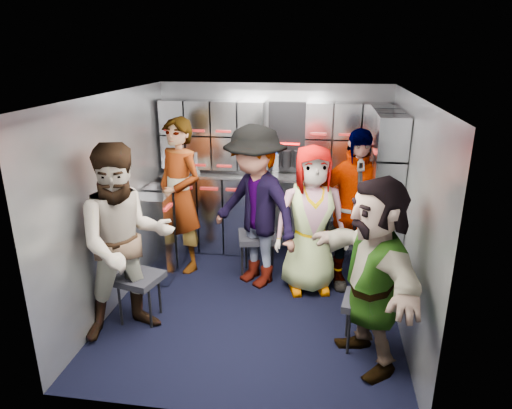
# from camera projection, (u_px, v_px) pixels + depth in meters

# --- Properties ---
(floor) EXTENTS (3.00, 3.00, 0.00)m
(floor) POSITION_uv_depth(u_px,v_px,m) (255.00, 305.00, 4.67)
(floor) COLOR black
(floor) RESTS_ON ground
(wall_back) EXTENTS (2.80, 0.04, 2.10)m
(wall_back) POSITION_uv_depth(u_px,v_px,m) (273.00, 169.00, 5.73)
(wall_back) COLOR gray
(wall_back) RESTS_ON ground
(wall_left) EXTENTS (0.04, 3.00, 2.10)m
(wall_left) POSITION_uv_depth(u_px,v_px,m) (116.00, 201.00, 4.52)
(wall_left) COLOR gray
(wall_left) RESTS_ON ground
(wall_right) EXTENTS (0.04, 3.00, 2.10)m
(wall_right) POSITION_uv_depth(u_px,v_px,m) (407.00, 216.00, 4.13)
(wall_right) COLOR gray
(wall_right) RESTS_ON ground
(ceiling) EXTENTS (2.80, 3.00, 0.02)m
(ceiling) POSITION_uv_depth(u_px,v_px,m) (255.00, 95.00, 3.98)
(ceiling) COLOR silver
(ceiling) RESTS_ON wall_back
(cart_bank_back) EXTENTS (2.68, 0.38, 0.99)m
(cart_bank_back) POSITION_uv_depth(u_px,v_px,m) (270.00, 216.00, 5.71)
(cart_bank_back) COLOR #A3A7B3
(cart_bank_back) RESTS_ON ground
(cart_bank_left) EXTENTS (0.38, 0.76, 0.99)m
(cart_bank_left) POSITION_uv_depth(u_px,v_px,m) (159.00, 233.00, 5.20)
(cart_bank_left) COLOR #A3A7B3
(cart_bank_left) RESTS_ON ground
(counter) EXTENTS (2.68, 0.42, 0.03)m
(counter) POSITION_uv_depth(u_px,v_px,m) (271.00, 176.00, 5.54)
(counter) COLOR #B7B9BE
(counter) RESTS_ON cart_bank_back
(locker_bank_back) EXTENTS (2.68, 0.28, 0.82)m
(locker_bank_back) POSITION_uv_depth(u_px,v_px,m) (272.00, 136.00, 5.44)
(locker_bank_back) COLOR #A3A7B3
(locker_bank_back) RESTS_ON wall_back
(locker_bank_right) EXTENTS (0.28, 1.00, 0.82)m
(locker_bank_right) POSITION_uv_depth(u_px,v_px,m) (386.00, 151.00, 4.66)
(locker_bank_right) COLOR #A3A7B3
(locker_bank_right) RESTS_ON wall_right
(right_cabinet) EXTENTS (0.28, 1.20, 1.00)m
(right_cabinet) POSITION_uv_depth(u_px,v_px,m) (378.00, 244.00, 4.89)
(right_cabinet) COLOR #A3A7B3
(right_cabinet) RESTS_ON ground
(coffee_niche) EXTENTS (0.46, 0.16, 0.84)m
(coffee_niche) POSITION_uv_depth(u_px,v_px,m) (287.00, 138.00, 5.48)
(coffee_niche) COLOR black
(coffee_niche) RESTS_ON wall_back
(red_latch_strip) EXTENTS (2.60, 0.02, 0.03)m
(red_latch_strip) POSITION_uv_depth(u_px,v_px,m) (269.00, 192.00, 5.40)
(red_latch_strip) COLOR #A81D1B
(red_latch_strip) RESTS_ON cart_bank_back
(jump_seat_near_left) EXTENTS (0.48, 0.46, 0.47)m
(jump_seat_near_left) POSITION_uv_depth(u_px,v_px,m) (138.00, 280.00, 4.30)
(jump_seat_near_left) COLOR black
(jump_seat_near_left) RESTS_ON ground
(jump_seat_mid_left) EXTENTS (0.50, 0.49, 0.50)m
(jump_seat_mid_left) POSITION_uv_depth(u_px,v_px,m) (258.00, 239.00, 5.16)
(jump_seat_mid_left) COLOR black
(jump_seat_mid_left) RESTS_ON ground
(jump_seat_center) EXTENTS (0.48, 0.47, 0.45)m
(jump_seat_center) POSITION_uv_depth(u_px,v_px,m) (310.00, 248.00, 5.04)
(jump_seat_center) COLOR black
(jump_seat_center) RESTS_ON ground
(jump_seat_mid_right) EXTENTS (0.44, 0.42, 0.48)m
(jump_seat_mid_right) POSITION_uv_depth(u_px,v_px,m) (350.00, 242.00, 5.11)
(jump_seat_mid_right) COLOR black
(jump_seat_mid_right) RESTS_ON ground
(jump_seat_near_right) EXTENTS (0.45, 0.43, 0.47)m
(jump_seat_near_right) POSITION_uv_depth(u_px,v_px,m) (367.00, 305.00, 3.89)
(jump_seat_near_right) COLOR black
(jump_seat_near_right) RESTS_ON ground
(attendant_standing) EXTENTS (0.78, 0.71, 1.78)m
(attendant_standing) POSITION_uv_depth(u_px,v_px,m) (180.00, 196.00, 5.20)
(attendant_standing) COLOR black
(attendant_standing) RESTS_ON ground
(attendant_arc_a) EXTENTS (1.09, 1.04, 1.77)m
(attendant_arc_a) POSITION_uv_depth(u_px,v_px,m) (126.00, 243.00, 3.98)
(attendant_arc_a) COLOR black
(attendant_arc_a) RESTS_ON ground
(attendant_arc_b) EXTENTS (1.31, 1.20, 1.76)m
(attendant_arc_b) POSITION_uv_depth(u_px,v_px,m) (255.00, 208.00, 4.85)
(attendant_arc_b) COLOR black
(attendant_arc_b) RESTS_ON ground
(attendant_arc_c) EXTENTS (0.87, 0.66, 1.59)m
(attendant_arc_c) POSITION_uv_depth(u_px,v_px,m) (311.00, 220.00, 4.74)
(attendant_arc_c) COLOR black
(attendant_arc_c) RESTS_ON ground
(attendant_arc_d) EXTENTS (1.07, 0.57, 1.74)m
(attendant_arc_d) POSITION_uv_depth(u_px,v_px,m) (353.00, 210.00, 4.80)
(attendant_arc_d) COLOR black
(attendant_arc_d) RESTS_ON ground
(attendant_arc_e) EXTENTS (1.06, 1.55, 1.61)m
(attendant_arc_e) POSITION_uv_depth(u_px,v_px,m) (373.00, 274.00, 3.60)
(attendant_arc_e) COLOR black
(attendant_arc_e) RESTS_ON ground
(bottle_left) EXTENTS (0.07, 0.07, 0.26)m
(bottle_left) POSITION_uv_depth(u_px,v_px,m) (197.00, 163.00, 5.58)
(bottle_left) COLOR white
(bottle_left) RESTS_ON counter
(bottle_mid) EXTENTS (0.07, 0.07, 0.27)m
(bottle_mid) POSITION_uv_depth(u_px,v_px,m) (276.00, 165.00, 5.44)
(bottle_mid) COLOR white
(bottle_mid) RESTS_ON counter
(bottle_right) EXTENTS (0.06, 0.06, 0.28)m
(bottle_right) POSITION_uv_depth(u_px,v_px,m) (311.00, 166.00, 5.38)
(bottle_right) COLOR white
(bottle_right) RESTS_ON counter
(cup_left) EXTENTS (0.08, 0.08, 0.10)m
(cup_left) POSITION_uv_depth(u_px,v_px,m) (180.00, 169.00, 5.62)
(cup_left) COLOR beige
(cup_left) RESTS_ON counter
(cup_right) EXTENTS (0.07, 0.07, 0.11)m
(cup_right) POSITION_uv_depth(u_px,v_px,m) (357.00, 175.00, 5.32)
(cup_right) COLOR beige
(cup_right) RESTS_ON counter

